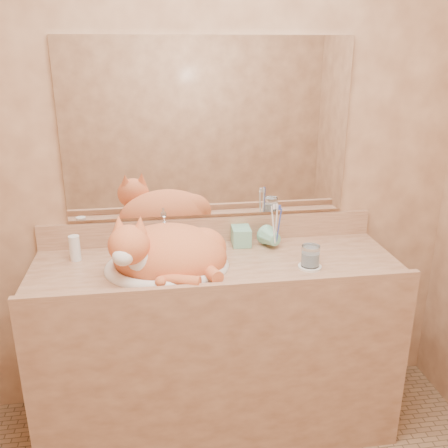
{
  "coord_description": "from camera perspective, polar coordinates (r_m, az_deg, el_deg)",
  "views": [
    {
      "loc": [
        -0.26,
        -1.25,
        1.74
      ],
      "look_at": [
        0.03,
        0.7,
        1.04
      ],
      "focal_mm": 40.0,
      "sensor_mm": 36.0,
      "label": 1
    }
  ],
  "objects": [
    {
      "name": "saucer",
      "position": [
        2.17,
        9.77,
        -4.84
      ],
      "size": [
        0.1,
        0.1,
        0.01
      ],
      "primitive_type": "cylinder",
      "color": "white",
      "rests_on": "vanity_counter"
    },
    {
      "name": "lotion_bottle",
      "position": [
        2.29,
        -16.68,
        -2.66
      ],
      "size": [
        0.05,
        0.05,
        0.11
      ],
      "primitive_type": "cylinder",
      "color": "silver",
      "rests_on": "vanity_counter"
    },
    {
      "name": "water_glass",
      "position": [
        2.15,
        9.85,
        -3.61
      ],
      "size": [
        0.08,
        0.08,
        0.09
      ],
      "primitive_type": "cylinder",
      "color": "silver",
      "rests_on": "saucer"
    },
    {
      "name": "faucet",
      "position": [
        2.31,
        -6.77,
        -1.25
      ],
      "size": [
        0.04,
        0.11,
        0.15
      ],
      "primitive_type": null,
      "rotation": [
        0.0,
        0.0,
        0.03
      ],
      "color": "white",
      "rests_on": "vanity_counter"
    },
    {
      "name": "mirror",
      "position": [
        2.28,
        -1.82,
        10.73
      ],
      "size": [
        1.3,
        0.02,
        0.8
      ],
      "primitive_type": "cube",
      "color": "white",
      "rests_on": "wall_back"
    },
    {
      "name": "wall_back",
      "position": [
        2.32,
        -1.82,
        7.36
      ],
      "size": [
        2.4,
        0.02,
        2.5
      ],
      "primitive_type": "cube",
      "color": "#916142",
      "rests_on": "ground"
    },
    {
      "name": "vanity_counter",
      "position": [
        2.39,
        -0.8,
        -13.83
      ],
      "size": [
        1.6,
        0.55,
        0.85
      ],
      "primitive_type": null,
      "color": "brown",
      "rests_on": "floor"
    },
    {
      "name": "toothbrush_cup",
      "position": [
        2.31,
        5.93,
        -1.95
      ],
      "size": [
        0.13,
        0.13,
        0.09
      ],
      "primitive_type": "imported",
      "rotation": [
        0.0,
        0.0,
        0.34
      ],
      "color": "#79C2A1",
      "rests_on": "vanity_counter"
    },
    {
      "name": "sink_basin",
      "position": [
        2.12,
        -6.58,
        -3.03
      ],
      "size": [
        0.57,
        0.49,
        0.16
      ],
      "primitive_type": null,
      "rotation": [
        0.0,
        0.0,
        0.13
      ],
      "color": "white",
      "rests_on": "vanity_counter"
    },
    {
      "name": "toothbrushes",
      "position": [
        2.28,
        6.01,
        0.09
      ],
      "size": [
        0.04,
        0.04,
        0.23
      ],
      "primitive_type": null,
      "color": "silver",
      "rests_on": "toothbrush_cup"
    },
    {
      "name": "soap_dispenser",
      "position": [
        2.3,
        2.17,
        -0.64
      ],
      "size": [
        0.09,
        0.09,
        0.19
      ],
      "primitive_type": "imported",
      "rotation": [
        0.0,
        0.0,
        -0.04
      ],
      "color": "#79C2A1",
      "rests_on": "vanity_counter"
    },
    {
      "name": "cat",
      "position": [
        2.1,
        -6.78,
        -3.05
      ],
      "size": [
        0.56,
        0.49,
        0.27
      ],
      "primitive_type": null,
      "rotation": [
        0.0,
        0.0,
        -0.2
      ],
      "color": "#D05B30",
      "rests_on": "sink_basin"
    }
  ]
}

